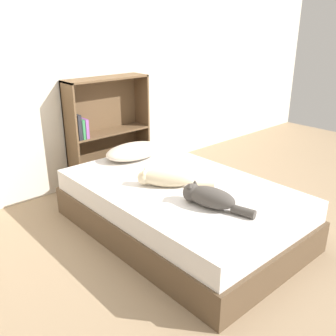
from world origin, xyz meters
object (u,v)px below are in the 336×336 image
Objects in this scene: pillow at (134,151)px; cat_dark at (209,197)px; cat_light at (165,178)px; bed at (180,208)px; bookshelf at (105,131)px.

pillow is 1.09× the size of cat_dark.
cat_dark reaches higher than cat_light.
bookshelf is at bearing 84.05° from bed.
cat_dark is 1.76m from bookshelf.
cat_light is 1.29m from bookshelf.
bookshelf reaches higher than bed.
pillow is 0.75m from cat_light.
bookshelf reaches higher than cat_light.
bookshelf is (0.25, 1.27, 0.09)m from cat_light.
bed is 3.31× the size of pillow.
bed is 0.31m from cat_light.
pillow is 1.20m from cat_dark.
pillow is 0.52× the size of bookshelf.
cat_dark reaches higher than pillow.
cat_light reaches higher than pillow.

